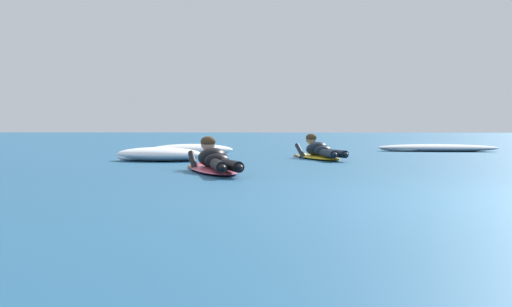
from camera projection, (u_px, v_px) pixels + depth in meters
ground_plane at (400, 154)px, 15.46m from camera, size 120.00×120.00×0.00m
surfer_near at (214, 162)px, 9.26m from camera, size 1.23×2.56×0.53m
surfer_far at (319, 152)px, 13.04m from camera, size 1.16×2.58×0.55m
whitewater_front at (160, 155)px, 12.30m from camera, size 1.80×1.29×0.25m
whitewater_mid_left at (437, 148)px, 17.12m from camera, size 3.10×1.13×0.19m
whitewater_mid_right at (191, 150)px, 14.42m from camera, size 1.98×1.31×0.26m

